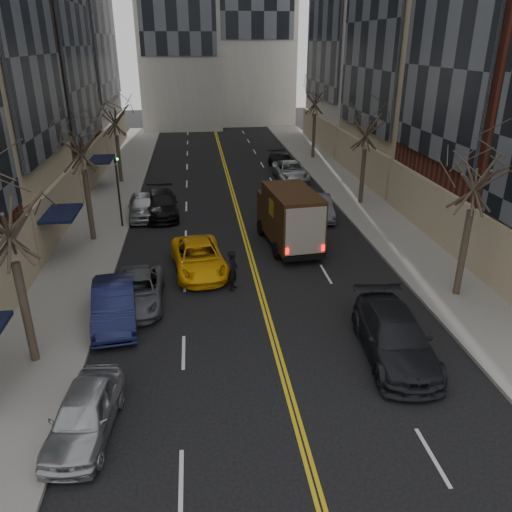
% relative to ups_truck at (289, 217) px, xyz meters
% --- Properties ---
extents(sidewalk_left, '(4.00, 66.00, 0.15)m').
position_rel_ups_truck_xyz_m(sidewalk_left, '(-11.32, 9.05, -1.62)').
color(sidewalk_left, slate).
rests_on(sidewalk_left, ground).
extents(sidewalk_right, '(4.00, 66.00, 0.15)m').
position_rel_ups_truck_xyz_m(sidewalk_right, '(6.68, 9.05, -1.62)').
color(sidewalk_right, slate).
rests_on(sidewalk_right, ground).
extents(tree_lf_near, '(3.20, 3.20, 8.41)m').
position_rel_ups_truck_xyz_m(tree_lf_near, '(-11.12, -9.95, 4.55)').
color(tree_lf_near, '#382D23').
rests_on(tree_lf_near, sidewalk_left).
extents(tree_lf_mid, '(3.20, 3.20, 8.91)m').
position_rel_ups_truck_xyz_m(tree_lf_mid, '(-11.12, 2.05, 4.91)').
color(tree_lf_mid, '#382D23').
rests_on(tree_lf_mid, sidewalk_left).
extents(tree_lf_far, '(3.20, 3.20, 8.12)m').
position_rel_ups_truck_xyz_m(tree_lf_far, '(-11.12, 15.05, 4.33)').
color(tree_lf_far, '#382D23').
rests_on(tree_lf_far, sidewalk_left).
extents(tree_rt_near, '(3.20, 3.20, 8.71)m').
position_rel_ups_truck_xyz_m(tree_rt_near, '(6.48, -6.95, 4.76)').
color(tree_rt_near, '#382D23').
rests_on(tree_rt_near, sidewalk_right).
extents(tree_rt_mid, '(3.20, 3.20, 8.32)m').
position_rel_ups_truck_xyz_m(tree_rt_mid, '(6.48, 7.05, 4.48)').
color(tree_rt_mid, '#382D23').
rests_on(tree_rt_mid, sidewalk_right).
extents(tree_rt_far, '(3.20, 3.20, 9.11)m').
position_rel_ups_truck_xyz_m(tree_rt_far, '(6.48, 22.05, 5.05)').
color(tree_rt_far, '#382D23').
rests_on(tree_rt_far, sidewalk_right).
extents(traffic_signal, '(0.29, 0.26, 4.70)m').
position_rel_ups_truck_xyz_m(traffic_signal, '(-9.71, 4.05, 1.13)').
color(traffic_signal, black).
rests_on(traffic_signal, sidewalk_left).
extents(ups_truck, '(3.00, 6.34, 3.36)m').
position_rel_ups_truck_xyz_m(ups_truck, '(0.00, 0.00, 0.00)').
color(ups_truck, black).
rests_on(ups_truck, ground).
extents(observer_sedan, '(2.74, 5.80, 1.63)m').
position_rel_ups_truck_xyz_m(observer_sedan, '(1.88, -11.11, -0.88)').
color(observer_sedan, black).
rests_on(observer_sedan, ground).
extents(taxi, '(3.04, 5.50, 1.46)m').
position_rel_ups_truck_xyz_m(taxi, '(-5.09, -2.81, -0.96)').
color(taxi, '#F5AD0A').
rests_on(taxi, ground).
extents(pedestrian, '(0.65, 0.81, 1.94)m').
position_rel_ups_truck_xyz_m(pedestrian, '(-3.54, -5.02, -0.72)').
color(pedestrian, black).
rests_on(pedestrian, ground).
extents(parked_lf_a, '(2.09, 4.30, 1.42)m').
position_rel_ups_truck_xyz_m(parked_lf_a, '(-8.62, -13.81, -0.98)').
color(parked_lf_a, '#A7AAAF').
rests_on(parked_lf_a, ground).
extents(parked_lf_b, '(2.24, 4.96, 1.58)m').
position_rel_ups_truck_xyz_m(parked_lf_b, '(-8.62, -7.32, -0.90)').
color(parked_lf_b, '#13173D').
rests_on(parked_lf_b, ground).
extents(parked_lf_c, '(2.19, 4.67, 1.29)m').
position_rel_ups_truck_xyz_m(parked_lf_c, '(-7.80, -5.92, -1.05)').
color(parked_lf_c, '#4E5156').
rests_on(parked_lf_c, ground).
extents(parked_lf_d, '(2.57, 5.40, 1.52)m').
position_rel_ups_truck_xyz_m(parked_lf_d, '(-7.42, 6.31, -0.93)').
color(parked_lf_d, black).
rests_on(parked_lf_d, ground).
extents(parked_lf_e, '(2.18, 4.60, 1.52)m').
position_rel_ups_truck_xyz_m(parked_lf_e, '(-8.62, 6.08, -0.93)').
color(parked_lf_e, '#96979C').
rests_on(parked_lf_e, ground).
extents(parked_rt_a, '(1.91, 4.46, 1.43)m').
position_rel_ups_truck_xyz_m(parked_rt_a, '(2.87, 4.59, -0.98)').
color(parked_rt_a, '#515259').
rests_on(parked_rt_a, ground).
extents(parked_rt_b, '(2.52, 5.40, 1.50)m').
position_rel_ups_truck_xyz_m(parked_rt_b, '(2.78, 14.27, -0.94)').
color(parked_rt_b, '#AFB3B8').
rests_on(parked_rt_b, ground).
extents(parked_rt_c, '(2.33, 4.84, 1.36)m').
position_rel_ups_truck_xyz_m(parked_rt_c, '(2.78, 18.12, -1.01)').
color(parked_rt_c, black).
rests_on(parked_rt_c, ground).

